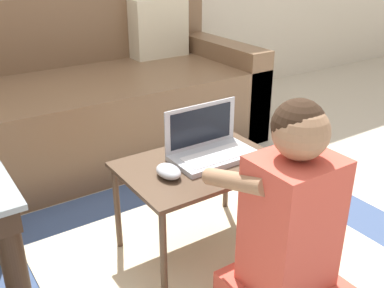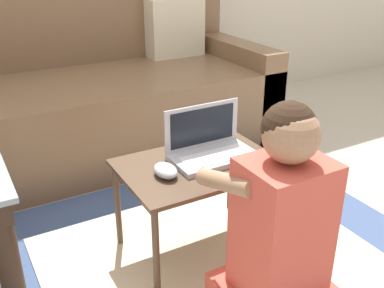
% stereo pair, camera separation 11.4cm
% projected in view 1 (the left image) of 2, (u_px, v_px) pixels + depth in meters
% --- Properties ---
extents(ground_plane, '(16.00, 16.00, 0.00)m').
position_uv_depth(ground_plane, '(205.00, 253.00, 1.78)').
color(ground_plane, beige).
extents(area_rug, '(1.69, 1.70, 0.01)m').
position_uv_depth(area_rug, '(234.00, 278.00, 1.64)').
color(area_rug, '#3D517A').
rests_on(area_rug, ground_plane).
extents(couch, '(2.04, 0.93, 0.85)m').
position_uv_depth(couch, '(76.00, 102.00, 2.54)').
color(couch, brown).
rests_on(couch, ground_plane).
extents(laptop_desk, '(0.58, 0.40, 0.38)m').
position_uv_depth(laptop_desk, '(200.00, 173.00, 1.68)').
color(laptop_desk, '#4C3828').
rests_on(laptop_desk, ground_plane).
extents(laptop, '(0.32, 0.18, 0.19)m').
position_uv_depth(laptop, '(211.00, 149.00, 1.69)').
color(laptop, '#B7BCC6').
rests_on(laptop, laptop_desk).
extents(computer_mouse, '(0.08, 0.11, 0.04)m').
position_uv_depth(computer_mouse, '(168.00, 171.00, 1.55)').
color(computer_mouse, '#B2B7C1').
rests_on(computer_mouse, laptop_desk).
extents(person_seated, '(0.33, 0.43, 0.75)m').
position_uv_depth(person_seated, '(288.00, 234.00, 1.36)').
color(person_seated, '#CC4C3D').
rests_on(person_seated, ground_plane).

